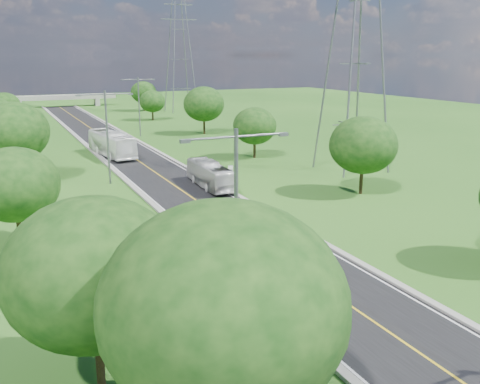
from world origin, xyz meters
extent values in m
plane|color=#235317|center=(0.00, 60.00, 0.00)|extent=(260.00, 260.00, 0.00)
cube|color=black|center=(0.00, 66.00, 0.03)|extent=(8.00, 150.00, 0.06)
cube|color=gray|center=(-4.25, 66.00, 0.11)|extent=(0.50, 150.00, 0.22)
cube|color=gray|center=(4.25, 66.00, 0.11)|extent=(0.50, 150.00, 0.22)
cylinder|color=slate|center=(5.20, 38.00, 1.20)|extent=(0.08, 0.08, 2.40)
cube|color=white|center=(5.20, 37.97, 2.00)|extent=(0.55, 0.04, 0.70)
cube|color=gray|center=(-10.00, 140.00, 1.00)|extent=(1.20, 3.00, 2.00)
cube|color=gray|center=(10.00, 140.00, 1.00)|extent=(1.20, 3.00, 2.00)
cube|color=gray|center=(0.00, 140.00, 2.60)|extent=(30.00, 3.00, 1.20)
cylinder|color=slate|center=(-6.00, 12.00, 5.00)|extent=(0.22, 0.22, 10.00)
cylinder|color=slate|center=(-7.40, 12.00, 9.60)|extent=(2.80, 0.12, 0.12)
cylinder|color=slate|center=(-4.60, 12.00, 9.60)|extent=(2.80, 0.12, 0.12)
cube|color=slate|center=(-8.70, 12.00, 9.55)|extent=(0.50, 0.25, 0.18)
cube|color=slate|center=(-3.30, 12.00, 9.55)|extent=(0.50, 0.25, 0.18)
cylinder|color=slate|center=(-6.00, 45.00, 5.00)|extent=(0.22, 0.22, 10.00)
cylinder|color=slate|center=(-7.40, 45.00, 9.60)|extent=(2.80, 0.12, 0.12)
cylinder|color=slate|center=(-4.60, 45.00, 9.60)|extent=(2.80, 0.12, 0.12)
cube|color=slate|center=(-8.70, 45.00, 9.55)|extent=(0.50, 0.25, 0.18)
cube|color=slate|center=(-3.30, 45.00, 9.55)|extent=(0.50, 0.25, 0.18)
cylinder|color=slate|center=(6.00, 78.00, 5.00)|extent=(0.22, 0.22, 10.00)
cylinder|color=slate|center=(4.60, 78.00, 9.60)|extent=(2.80, 0.12, 0.12)
cylinder|color=slate|center=(7.40, 78.00, 9.60)|extent=(2.80, 0.12, 0.12)
cube|color=slate|center=(3.30, 78.00, 9.55)|extent=(0.50, 0.25, 0.18)
cube|color=slate|center=(8.70, 78.00, 9.55)|extent=(0.50, 0.25, 0.18)
cube|color=slate|center=(26.00, 115.00, 21.84)|extent=(9.00, 0.25, 0.25)
cube|color=slate|center=(26.00, 115.00, 25.20)|extent=(7.00, 0.25, 0.25)
cylinder|color=black|center=(-14.00, 8.00, 1.53)|extent=(0.36, 0.36, 3.06)
ellipsoid|color=#0F360E|center=(-14.00, 8.00, 5.27)|extent=(7.14, 7.14, 6.07)
cylinder|color=black|center=(-16.00, 28.00, 1.35)|extent=(0.36, 0.36, 2.70)
ellipsoid|color=#0F360E|center=(-16.00, 28.00, 4.65)|extent=(6.30, 6.30, 5.36)
cylinder|color=black|center=(-15.00, 50.00, 1.62)|extent=(0.36, 0.36, 3.24)
ellipsoid|color=#0F360E|center=(-15.00, 50.00, 5.58)|extent=(7.56, 7.56, 6.43)
cylinder|color=black|center=(-14.50, 98.00, 1.26)|extent=(0.36, 0.36, 2.52)
ellipsoid|color=#0F360E|center=(-14.50, 98.00, 4.34)|extent=(5.88, 5.88, 5.00)
ellipsoid|color=#0F360E|center=(-11.00, 2.00, 5.89)|extent=(7.98, 7.98, 6.78)
cylinder|color=black|center=(16.00, 30.00, 1.44)|extent=(0.36, 0.36, 2.88)
ellipsoid|color=#0F360E|center=(16.00, 30.00, 4.96)|extent=(6.72, 6.72, 5.71)
cylinder|color=black|center=(15.00, 52.00, 1.26)|extent=(0.36, 0.36, 2.52)
ellipsoid|color=#0F360E|center=(15.00, 52.00, 4.34)|extent=(5.88, 5.88, 5.00)
cylinder|color=black|center=(17.00, 76.00, 1.53)|extent=(0.36, 0.36, 3.06)
ellipsoid|color=#0F360E|center=(17.00, 76.00, 5.27)|extent=(7.14, 7.14, 6.07)
cylinder|color=black|center=(14.50, 100.00, 1.17)|extent=(0.36, 0.36, 2.34)
ellipsoid|color=#0F360E|center=(14.50, 100.00, 4.03)|extent=(5.46, 5.46, 4.64)
cylinder|color=black|center=(18.00, 120.00, 1.35)|extent=(0.36, 0.36, 2.70)
ellipsoid|color=#0F360E|center=(18.00, 120.00, 4.65)|extent=(6.30, 6.30, 5.36)
imported|color=silver|center=(3.20, 38.77, 1.38)|extent=(2.57, 9.54, 2.64)
imported|color=white|center=(-2.37, 61.23, 1.76)|extent=(4.30, 12.44, 3.39)
camera|label=1|loc=(-17.01, -12.15, 13.55)|focal=40.00mm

